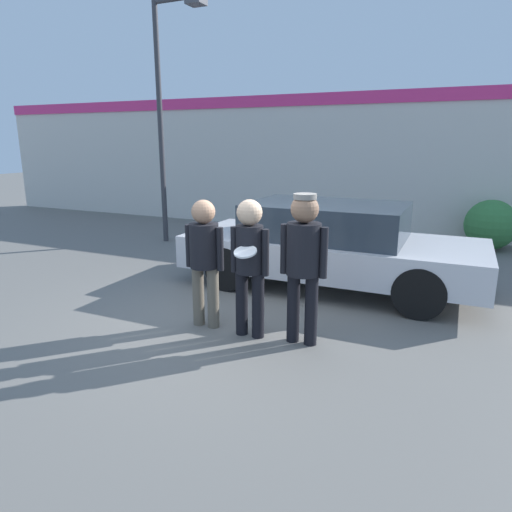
% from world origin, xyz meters
% --- Properties ---
extents(ground_plane, '(56.00, 56.00, 0.00)m').
position_xyz_m(ground_plane, '(0.00, 0.00, 0.00)').
color(ground_plane, '#66635E').
extents(storefront_building, '(24.00, 0.22, 3.51)m').
position_xyz_m(storefront_building, '(0.00, 6.89, 1.79)').
color(storefront_building, silver).
rests_on(storefront_building, ground).
extents(person_left, '(0.54, 0.37, 1.64)m').
position_xyz_m(person_left, '(-0.28, -0.17, 0.98)').
color(person_left, '#665B4C').
rests_on(person_left, ground).
extents(person_middle_with_frisbee, '(0.49, 0.53, 1.68)m').
position_xyz_m(person_middle_with_frisbee, '(0.37, -0.22, 1.00)').
color(person_middle_with_frisbee, black).
rests_on(person_middle_with_frisbee, ground).
extents(person_right, '(0.56, 0.39, 1.77)m').
position_xyz_m(person_right, '(1.02, -0.15, 1.08)').
color(person_right, black).
rests_on(person_right, ground).
extents(parked_car_near, '(4.70, 1.93, 1.37)m').
position_xyz_m(parked_car_near, '(0.72, 2.10, 0.71)').
color(parked_car_near, silver).
rests_on(parked_car_near, ground).
extents(street_lamp, '(1.26, 0.35, 5.34)m').
position_xyz_m(street_lamp, '(-3.56, 3.92, 3.31)').
color(street_lamp, '#38383D').
rests_on(street_lamp, ground).
extents(shrub, '(1.10, 1.10, 1.10)m').
position_xyz_m(shrub, '(3.22, 6.15, 0.55)').
color(shrub, '#387A3D').
rests_on(shrub, ground).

